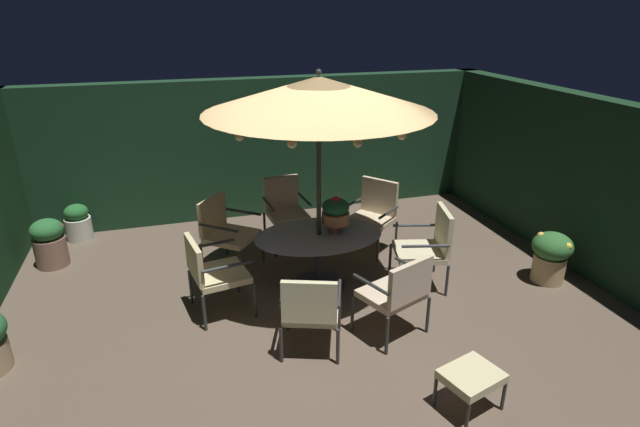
{
  "coord_description": "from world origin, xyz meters",
  "views": [
    {
      "loc": [
        -1.42,
        -5.05,
        3.32
      ],
      "look_at": [
        0.18,
        0.35,
        1.01
      ],
      "focal_mm": 28.63,
      "sensor_mm": 36.0,
      "label": 1
    }
  ],
  "objects_px": {
    "patio_chair_southwest": "(374,211)",
    "patio_chair_south": "(429,244)",
    "patio_chair_west": "(285,206)",
    "ottoman_footrest": "(471,377)",
    "patio_chair_north": "(225,229)",
    "patio_chair_southeast": "(398,290)",
    "potted_plant_right_far": "(551,255)",
    "patio_dining_table": "(319,246)",
    "patio_chair_east": "(311,308)",
    "potted_plant_back_right": "(49,242)",
    "patio_chair_northeast": "(211,270)",
    "potted_plant_right_near": "(78,222)",
    "patio_umbrella": "(319,95)",
    "centerpiece_planter": "(336,212)"
  },
  "relations": [
    {
      "from": "centerpiece_planter",
      "to": "patio_chair_southwest",
      "type": "bearing_deg",
      "value": 44.47
    },
    {
      "from": "patio_chair_east",
      "to": "patio_chair_southwest",
      "type": "height_order",
      "value": "patio_chair_southwest"
    },
    {
      "from": "patio_chair_north",
      "to": "patio_chair_south",
      "type": "xyz_separation_m",
      "value": [
        2.38,
        -1.2,
        0.01
      ]
    },
    {
      "from": "patio_chair_east",
      "to": "ottoman_footrest",
      "type": "bearing_deg",
      "value": -45.52
    },
    {
      "from": "patio_chair_northeast",
      "to": "potted_plant_right_far",
      "type": "xyz_separation_m",
      "value": [
        4.2,
        -0.49,
        -0.18
      ]
    },
    {
      "from": "patio_chair_south",
      "to": "patio_chair_southeast",
      "type": "bearing_deg",
      "value": -132.29
    },
    {
      "from": "centerpiece_planter",
      "to": "patio_chair_southeast",
      "type": "distance_m",
      "value": 1.36
    },
    {
      "from": "patio_chair_north",
      "to": "potted_plant_right_far",
      "type": "distance_m",
      "value": 4.24
    },
    {
      "from": "patio_chair_southeast",
      "to": "potted_plant_right_far",
      "type": "xyz_separation_m",
      "value": [
        2.37,
        0.53,
        -0.19
      ]
    },
    {
      "from": "patio_chair_north",
      "to": "potted_plant_back_right",
      "type": "relative_size",
      "value": 1.45
    },
    {
      "from": "patio_chair_southwest",
      "to": "patio_umbrella",
      "type": "bearing_deg",
      "value": -141.8
    },
    {
      "from": "patio_dining_table",
      "to": "potted_plant_back_right",
      "type": "height_order",
      "value": "patio_dining_table"
    },
    {
      "from": "patio_chair_north",
      "to": "patio_chair_northeast",
      "type": "xyz_separation_m",
      "value": [
        -0.28,
        -1.1,
        -0.01
      ]
    },
    {
      "from": "patio_chair_south",
      "to": "ottoman_footrest",
      "type": "bearing_deg",
      "value": -107.58
    },
    {
      "from": "patio_chair_north",
      "to": "patio_chair_southwest",
      "type": "xyz_separation_m",
      "value": [
        2.13,
        -0.02,
        0.01
      ]
    },
    {
      "from": "patio_umbrella",
      "to": "potted_plant_right_near",
      "type": "relative_size",
      "value": 4.8
    },
    {
      "from": "centerpiece_planter",
      "to": "patio_chair_north",
      "type": "distance_m",
      "value": 1.59
    },
    {
      "from": "patio_dining_table",
      "to": "patio_chair_southwest",
      "type": "height_order",
      "value": "patio_chair_southwest"
    },
    {
      "from": "patio_chair_east",
      "to": "patio_chair_southeast",
      "type": "xyz_separation_m",
      "value": [
        0.96,
        0.01,
        0.03
      ]
    },
    {
      "from": "patio_chair_northeast",
      "to": "potted_plant_back_right",
      "type": "xyz_separation_m",
      "value": [
        -2.01,
        1.81,
        -0.21
      ]
    },
    {
      "from": "ottoman_footrest",
      "to": "potted_plant_back_right",
      "type": "distance_m",
      "value": 5.66
    },
    {
      "from": "patio_chair_west",
      "to": "potted_plant_right_far",
      "type": "distance_m",
      "value": 3.65
    },
    {
      "from": "patio_chair_southwest",
      "to": "ottoman_footrest",
      "type": "distance_m",
      "value": 3.3
    },
    {
      "from": "patio_chair_northeast",
      "to": "potted_plant_right_near",
      "type": "xyz_separation_m",
      "value": [
        -1.77,
        2.63,
        -0.28
      ]
    },
    {
      "from": "patio_chair_west",
      "to": "patio_chair_south",
      "type": "bearing_deg",
      "value": -49.49
    },
    {
      "from": "patio_dining_table",
      "to": "potted_plant_right_far",
      "type": "relative_size",
      "value": 2.37
    },
    {
      "from": "patio_chair_west",
      "to": "ottoman_footrest",
      "type": "bearing_deg",
      "value": -78.19
    },
    {
      "from": "patio_chair_south",
      "to": "patio_dining_table",
      "type": "bearing_deg",
      "value": 165.5
    },
    {
      "from": "patio_chair_north",
      "to": "patio_umbrella",
      "type": "bearing_deg",
      "value": -39.16
    },
    {
      "from": "patio_umbrella",
      "to": "potted_plant_back_right",
      "type": "xyz_separation_m",
      "value": [
        -3.35,
        1.57,
        -2.06
      ]
    },
    {
      "from": "potted_plant_right_far",
      "to": "patio_chair_northeast",
      "type": "bearing_deg",
      "value": 173.37
    },
    {
      "from": "patio_chair_southwest",
      "to": "patio_chair_south",
      "type": "bearing_deg",
      "value": -77.87
    },
    {
      "from": "patio_chair_southwest",
      "to": "patio_chair_west",
      "type": "xyz_separation_m",
      "value": [
        -1.19,
        0.51,
        0.02
      ]
    },
    {
      "from": "patio_chair_northeast",
      "to": "potted_plant_right_near",
      "type": "relative_size",
      "value": 1.68
    },
    {
      "from": "patio_chair_southwest",
      "to": "centerpiece_planter",
      "type": "bearing_deg",
      "value": -135.53
    },
    {
      "from": "patio_dining_table",
      "to": "patio_chair_west",
      "type": "height_order",
      "value": "patio_chair_west"
    },
    {
      "from": "patio_dining_table",
      "to": "potted_plant_back_right",
      "type": "xyz_separation_m",
      "value": [
        -3.35,
        1.57,
        -0.2
      ]
    },
    {
      "from": "patio_chair_east",
      "to": "potted_plant_right_near",
      "type": "distance_m",
      "value": 4.52
    },
    {
      "from": "patio_chair_northeast",
      "to": "patio_chair_east",
      "type": "bearing_deg",
      "value": -49.81
    },
    {
      "from": "ottoman_footrest",
      "to": "potted_plant_back_right",
      "type": "xyz_separation_m",
      "value": [
        -4.01,
        3.99,
        0.02
      ]
    },
    {
      "from": "patio_chair_east",
      "to": "patio_chair_west",
      "type": "relative_size",
      "value": 0.91
    },
    {
      "from": "centerpiece_planter",
      "to": "patio_chair_northeast",
      "type": "height_order",
      "value": "centerpiece_planter"
    },
    {
      "from": "patio_chair_north",
      "to": "patio_chair_southeast",
      "type": "xyz_separation_m",
      "value": [
        1.55,
        -2.12,
        0.0
      ]
    },
    {
      "from": "patio_chair_west",
      "to": "patio_chair_east",
      "type": "bearing_deg",
      "value": -97.39
    },
    {
      "from": "centerpiece_planter",
      "to": "potted_plant_back_right",
      "type": "distance_m",
      "value": 3.94
    },
    {
      "from": "patio_chair_northeast",
      "to": "ottoman_footrest",
      "type": "xyz_separation_m",
      "value": [
        2.0,
        -2.18,
        -0.23
      ]
    },
    {
      "from": "patio_chair_southwest",
      "to": "ottoman_footrest",
      "type": "bearing_deg",
      "value": -97.04
    },
    {
      "from": "patio_chair_east",
      "to": "centerpiece_planter",
      "type": "bearing_deg",
      "value": 62.05
    },
    {
      "from": "patio_chair_northeast",
      "to": "potted_plant_right_near",
      "type": "height_order",
      "value": "patio_chair_northeast"
    },
    {
      "from": "patio_chair_southeast",
      "to": "patio_chair_south",
      "type": "bearing_deg",
      "value": 47.71
    }
  ]
}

